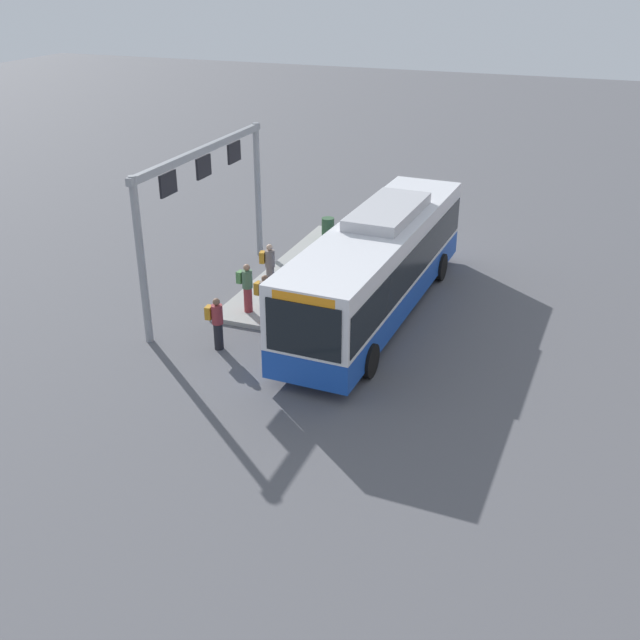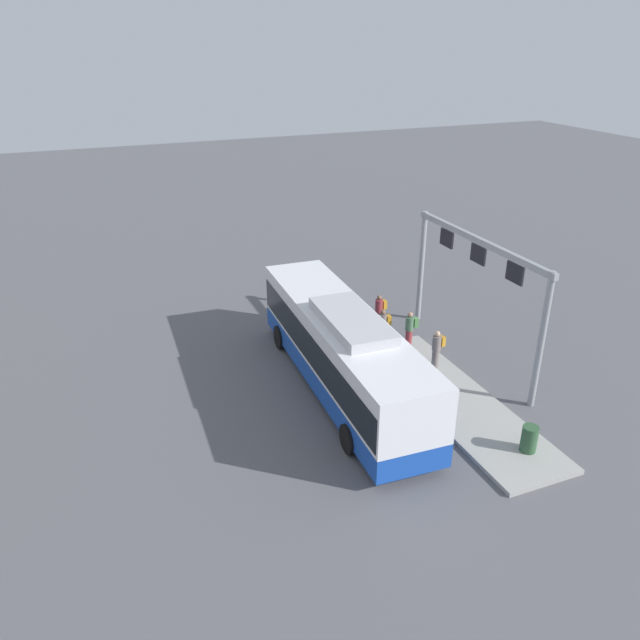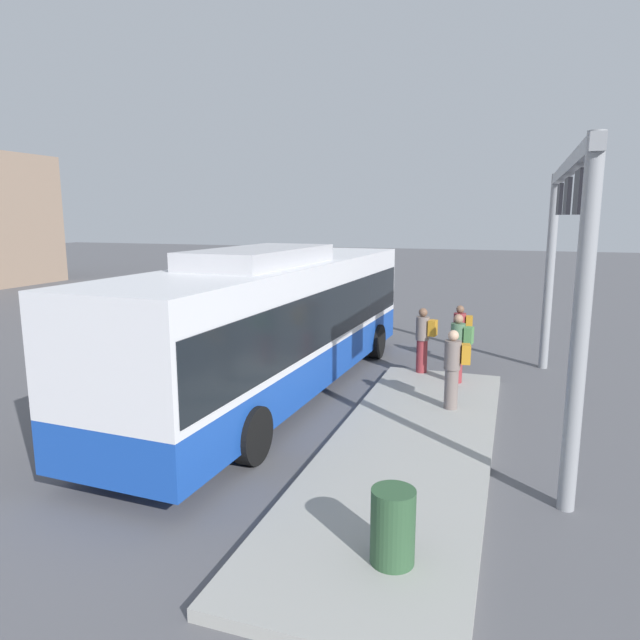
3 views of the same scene
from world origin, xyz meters
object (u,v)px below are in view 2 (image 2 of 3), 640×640
(person_boarding, at_px, (383,327))
(trash_bin, at_px, (529,439))
(person_waiting_near, at_px, (410,329))
(person_waiting_mid, at_px, (379,311))
(bus_main, at_px, (342,347))
(person_waiting_far, at_px, (437,349))

(person_boarding, xyz_separation_m, trash_bin, (-8.27, -0.94, -0.44))
(trash_bin, bearing_deg, person_waiting_near, 0.05)
(trash_bin, bearing_deg, person_waiting_mid, 1.06)
(person_waiting_near, relative_size, person_waiting_mid, 1.00)
(bus_main, xyz_separation_m, person_waiting_far, (-0.24, -4.00, -0.76))
(person_waiting_mid, xyz_separation_m, person_waiting_far, (-4.39, -0.27, 0.16))
(bus_main, height_order, trash_bin, bus_main)
(person_waiting_mid, bearing_deg, person_waiting_far, 88.78)
(person_waiting_near, xyz_separation_m, trash_bin, (-7.64, -0.01, -0.44))
(bus_main, bearing_deg, person_boarding, -49.46)
(trash_bin, bearing_deg, person_waiting_far, -0.80)
(person_waiting_near, relative_size, person_waiting_far, 1.00)
(person_waiting_near, bearing_deg, person_waiting_far, 100.78)
(person_waiting_near, bearing_deg, person_boarding, -25.77)
(person_waiting_mid, height_order, person_waiting_far, person_waiting_far)
(person_boarding, distance_m, person_waiting_near, 1.13)
(person_waiting_far, bearing_deg, person_waiting_near, -97.50)
(person_waiting_far, relative_size, trash_bin, 1.86)
(person_waiting_mid, xyz_separation_m, trash_bin, (-10.08, -0.19, -0.28))
(person_waiting_mid, distance_m, person_waiting_far, 4.40)
(bus_main, bearing_deg, person_waiting_far, -91.22)
(person_boarding, xyz_separation_m, person_waiting_near, (-0.63, -0.94, 0.00))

